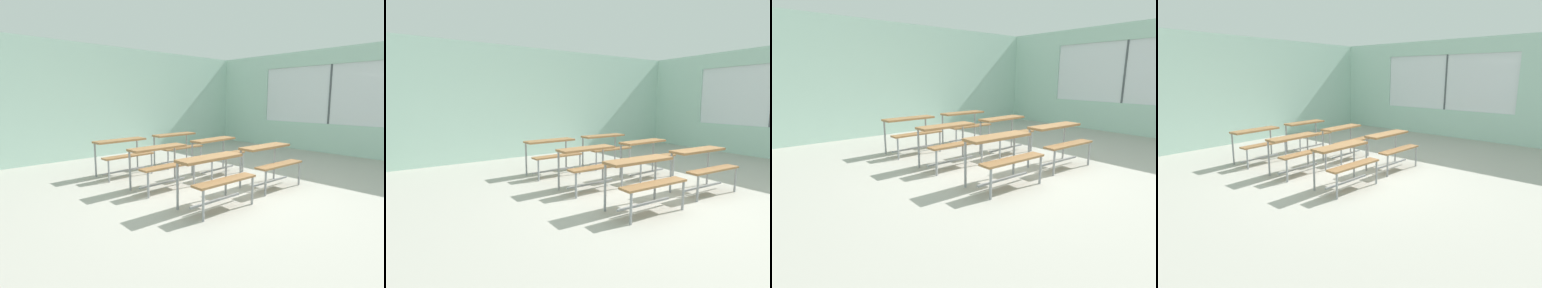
# 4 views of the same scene
# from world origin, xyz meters

# --- Properties ---
(ground) EXTENTS (10.00, 9.00, 0.05)m
(ground) POSITION_xyz_m (0.00, 0.00, -0.03)
(ground) COLOR #ADA89E
(wall_back) EXTENTS (10.00, 0.12, 3.00)m
(wall_back) POSITION_xyz_m (0.00, 4.50, 1.50)
(wall_back) COLOR silver
(wall_back) RESTS_ON ground
(wall_right) EXTENTS (0.12, 9.00, 3.00)m
(wall_right) POSITION_xyz_m (5.00, -0.13, 1.45)
(wall_right) COLOR silver
(wall_right) RESTS_ON ground
(desk_bench_r0c0) EXTENTS (1.12, 0.63, 0.74)m
(desk_bench_r0c0) POSITION_xyz_m (-0.69, -0.36, 0.56)
(desk_bench_r0c0) COLOR olive
(desk_bench_r0c0) RESTS_ON ground
(desk_bench_r0c1) EXTENTS (1.13, 0.64, 0.74)m
(desk_bench_r0c1) POSITION_xyz_m (0.80, -0.31, 0.56)
(desk_bench_r0c1) COLOR olive
(desk_bench_r0c1) RESTS_ON ground
(desk_bench_r1c0) EXTENTS (1.10, 0.60, 0.74)m
(desk_bench_r1c0) POSITION_xyz_m (-0.71, 0.92, 0.56)
(desk_bench_r1c0) COLOR olive
(desk_bench_r1c0) RESTS_ON ground
(desk_bench_r1c1) EXTENTS (1.12, 0.63, 0.74)m
(desk_bench_r1c1) POSITION_xyz_m (0.78, 0.97, 0.56)
(desk_bench_r1c1) COLOR olive
(desk_bench_r1c1) RESTS_ON ground
(desk_bench_r2c0) EXTENTS (1.11, 0.61, 0.74)m
(desk_bench_r2c0) POSITION_xyz_m (-0.76, 2.20, 0.56)
(desk_bench_r2c0) COLOR olive
(desk_bench_r2c0) RESTS_ON ground
(desk_bench_r2c1) EXTENTS (1.11, 0.61, 0.74)m
(desk_bench_r2c1) POSITION_xyz_m (0.72, 2.24, 0.56)
(desk_bench_r2c1) COLOR olive
(desk_bench_r2c1) RESTS_ON ground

